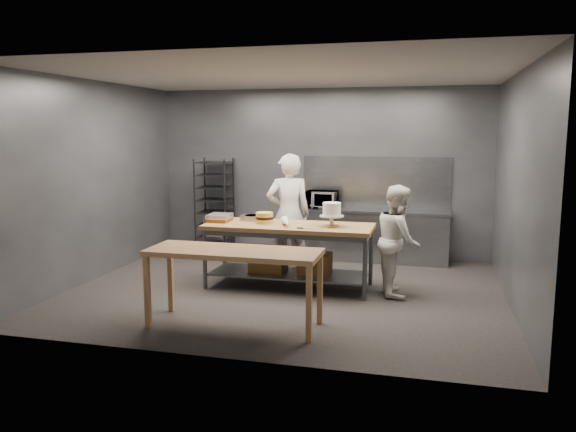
% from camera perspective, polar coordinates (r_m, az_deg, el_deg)
% --- Properties ---
extents(ground, '(6.00, 6.00, 0.00)m').
position_cam_1_polar(ground, '(8.06, -0.23, -7.53)').
color(ground, black).
rests_on(ground, ground).
extents(back_wall, '(6.00, 0.04, 3.00)m').
position_cam_1_polar(back_wall, '(10.21, 3.30, 4.44)').
color(back_wall, '#4C4F54').
rests_on(back_wall, ground).
extents(work_table, '(2.40, 0.90, 0.92)m').
position_cam_1_polar(work_table, '(8.10, 0.04, -3.28)').
color(work_table, olive).
rests_on(work_table, ground).
extents(near_counter, '(2.00, 0.70, 0.90)m').
position_cam_1_polar(near_counter, '(6.48, -5.52, -4.17)').
color(near_counter, olive).
rests_on(near_counter, ground).
extents(back_counter, '(2.60, 0.60, 0.90)m').
position_cam_1_polar(back_counter, '(9.88, 8.59, -1.92)').
color(back_counter, slate).
rests_on(back_counter, ground).
extents(splashback_panel, '(2.60, 0.02, 0.90)m').
position_cam_1_polar(splashback_panel, '(10.06, 8.88, 3.43)').
color(splashback_panel, slate).
rests_on(splashback_panel, back_counter).
extents(speed_rack, '(0.65, 0.70, 1.75)m').
position_cam_1_polar(speed_rack, '(10.43, -7.45, 0.91)').
color(speed_rack, black).
rests_on(speed_rack, ground).
extents(chef_behind, '(0.81, 0.68, 1.90)m').
position_cam_1_polar(chef_behind, '(8.80, 0.05, 0.18)').
color(chef_behind, silver).
rests_on(chef_behind, ground).
extents(chef_right, '(0.71, 0.84, 1.52)m').
position_cam_1_polar(chef_right, '(7.86, 11.10, -2.40)').
color(chef_right, silver).
rests_on(chef_right, ground).
extents(microwave, '(0.54, 0.37, 0.30)m').
position_cam_1_polar(microwave, '(9.92, 3.45, 1.70)').
color(microwave, black).
rests_on(microwave, back_counter).
extents(frosted_cake_stand, '(0.34, 0.34, 0.34)m').
position_cam_1_polar(frosted_cake_stand, '(7.84, 4.47, 0.48)').
color(frosted_cake_stand, '#BBB295').
rests_on(frosted_cake_stand, work_table).
extents(layer_cake, '(0.25, 0.25, 0.16)m').
position_cam_1_polar(layer_cake, '(8.12, -2.40, -0.19)').
color(layer_cake, gold).
rests_on(layer_cake, work_table).
extents(cake_pans, '(0.36, 0.31, 0.07)m').
position_cam_1_polar(cake_pans, '(8.43, -3.66, -0.17)').
color(cake_pans, gray).
rests_on(cake_pans, work_table).
extents(piping_bag, '(0.25, 0.40, 0.12)m').
position_cam_1_polar(piping_bag, '(7.84, -0.19, -0.64)').
color(piping_bag, white).
rests_on(piping_bag, work_table).
extents(offset_spatula, '(0.36, 0.02, 0.02)m').
position_cam_1_polar(offset_spatula, '(7.67, 1.88, -1.28)').
color(offset_spatula, slate).
rests_on(offset_spatula, work_table).
extents(pastry_clamshells, '(0.32, 0.37, 0.11)m').
position_cam_1_polar(pastry_clamshells, '(8.35, -6.96, -0.16)').
color(pastry_clamshells, brown).
rests_on(pastry_clamshells, work_table).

